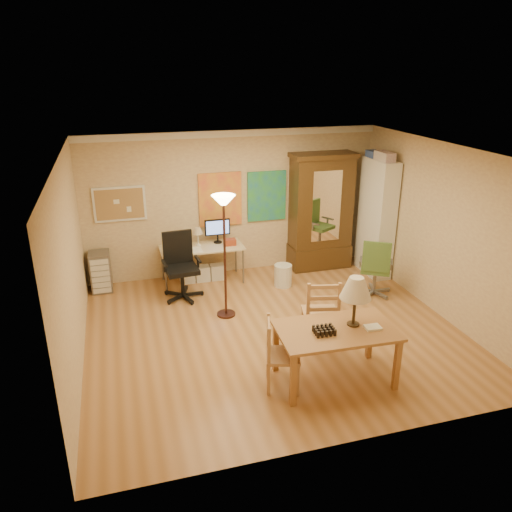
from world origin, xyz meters
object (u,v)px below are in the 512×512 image
object	(u,v)px
dining_table	(343,317)
bookshelf	(376,218)
computer_desk	(203,260)
office_chair_green	(374,280)
office_chair_black	(182,281)
armoire	(320,219)

from	to	relation	value
dining_table	bookshelf	world-z (taller)	bookshelf
dining_table	computer_desk	size ratio (longest dim) A/B	1.00
office_chair_green	computer_desk	bearing A→B (deg)	152.34
office_chair_black	office_chair_green	distance (m)	3.34
computer_desk	bookshelf	world-z (taller)	bookshelf
dining_table	office_chair_black	world-z (taller)	dining_table
dining_table	office_chair_black	size ratio (longest dim) A/B	1.31
computer_desk	dining_table	bearing A→B (deg)	-72.49
dining_table	office_chair_black	bearing A→B (deg)	118.60
dining_table	bookshelf	distance (m)	3.69
computer_desk	office_chair_green	world-z (taller)	computer_desk
office_chair_black	office_chair_green	world-z (taller)	office_chair_black
dining_table	armoire	size ratio (longest dim) A/B	0.67
armoire	bookshelf	bearing A→B (deg)	-33.98
dining_table	computer_desk	distance (m)	3.73
computer_desk	office_chair_green	bearing A→B (deg)	-27.66
dining_table	armoire	bearing A→B (deg)	71.38
computer_desk	armoire	distance (m)	2.40
computer_desk	armoire	bearing A→B (deg)	2.07
computer_desk	office_chair_green	distance (m)	3.10
computer_desk	office_chair_black	size ratio (longest dim) A/B	1.31
armoire	bookshelf	distance (m)	1.06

